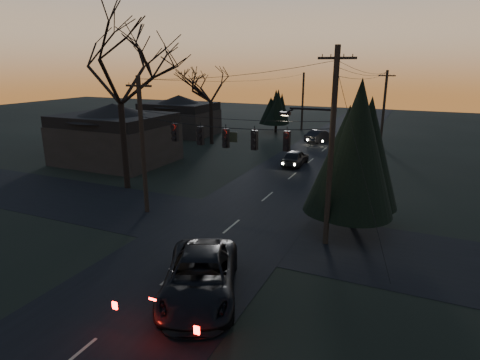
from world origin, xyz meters
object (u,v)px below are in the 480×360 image
at_px(utility_pole_left, 147,212).
at_px(utility_pole_right, 325,243).
at_px(utility_pole_far_r, 380,147).
at_px(sedan_oncoming_b, 320,136).
at_px(sedan_oncoming_a, 295,158).
at_px(bare_tree_left, 118,68).
at_px(suv_near, 200,277).
at_px(utility_pole_far_l, 301,130).
at_px(evergreen_right, 358,153).

bearing_deg(utility_pole_left, utility_pole_right, 0.00).
height_order(utility_pole_far_r, sedan_oncoming_b, utility_pole_far_r).
relative_size(utility_pole_right, sedan_oncoming_b, 2.26).
height_order(utility_pole_left, utility_pole_far_r, same).
distance_m(utility_pole_far_r, sedan_oncoming_a, 13.85).
distance_m(utility_pole_far_r, sedan_oncoming_b, 7.08).
height_order(bare_tree_left, suv_near, bare_tree_left).
height_order(utility_pole_left, suv_near, utility_pole_left).
bearing_deg(utility_pole_far_r, utility_pole_far_l, 145.18).
distance_m(bare_tree_left, suv_near, 18.35).
relative_size(evergreen_right, sedan_oncoming_b, 1.71).
height_order(utility_pole_left, utility_pole_far_l, utility_pole_left).
xyz_separation_m(utility_pole_far_r, suv_near, (-3.51, -35.11, 0.87)).
bearing_deg(sedan_oncoming_a, evergreen_right, 120.14).
relative_size(bare_tree_left, sedan_oncoming_a, 2.94).
xyz_separation_m(utility_pole_right, utility_pole_far_r, (0.00, 28.00, 0.00)).
bearing_deg(sedan_oncoming_b, suv_near, 114.00).
distance_m(utility_pole_left, sedan_oncoming_a, 16.56).
xyz_separation_m(utility_pole_far_l, sedan_oncoming_b, (4.46, -7.85, 0.73)).
xyz_separation_m(utility_pole_far_l, bare_tree_left, (-4.56, -32.36, 8.84)).
relative_size(utility_pole_left, utility_pole_far_r, 1.00).
distance_m(utility_pole_left, bare_tree_left, 10.60).
distance_m(utility_pole_far_l, evergreen_right, 35.53).
bearing_deg(utility_pole_left, utility_pole_far_r, 67.67).
bearing_deg(utility_pole_right, suv_near, -116.27).
bearing_deg(utility_pole_right, evergreen_right, 73.20).
distance_m(utility_pole_far_r, evergreen_right, 25.40).
xyz_separation_m(suv_near, sedan_oncoming_a, (-2.86, 22.84, -0.13)).
height_order(utility_pole_right, utility_pole_far_l, utility_pole_right).
distance_m(utility_pole_right, suv_near, 7.98).
bearing_deg(suv_near, evergreen_right, 42.98).
relative_size(utility_pole_right, sedan_oncoming_a, 2.33).
distance_m(utility_pole_far_l, sedan_oncoming_a, 20.92).
xyz_separation_m(utility_pole_right, suv_near, (-3.51, -7.11, 0.87)).
relative_size(utility_pole_right, utility_pole_left, 1.18).
bearing_deg(utility_pole_far_l, utility_pole_right, -72.28).
height_order(suv_near, sedan_oncoming_a, suv_near).
bearing_deg(utility_pole_left, bare_tree_left, 141.36).
distance_m(utility_pole_left, utility_pole_far_r, 30.27).
bearing_deg(suv_near, bare_tree_left, 115.97).
xyz_separation_m(utility_pole_right, sedan_oncoming_b, (-7.04, 28.15, 0.73)).
relative_size(utility_pole_far_r, suv_near, 1.36).
relative_size(utility_pole_far_l, suv_near, 1.28).
bearing_deg(evergreen_right, utility_pole_far_r, 92.07).
height_order(evergreen_right, sedan_oncoming_b, evergreen_right).
bearing_deg(bare_tree_left, utility_pole_far_l, 81.98).
bearing_deg(suv_near, utility_pole_right, 40.31).
relative_size(utility_pole_left, sedan_oncoming_b, 1.92).
bearing_deg(bare_tree_left, sedan_oncoming_a, 51.29).
xyz_separation_m(utility_pole_right, utility_pole_left, (-11.50, 0.00, 0.00)).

